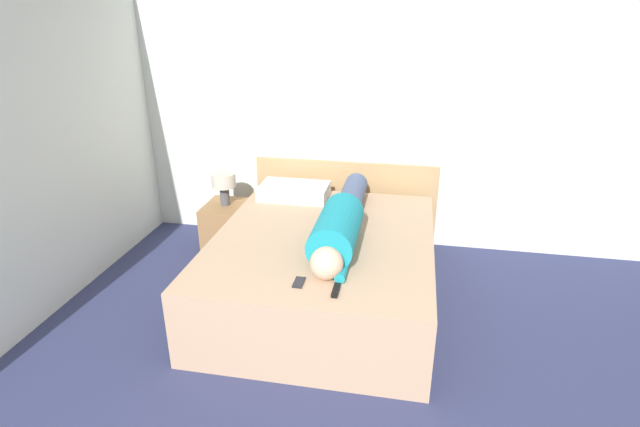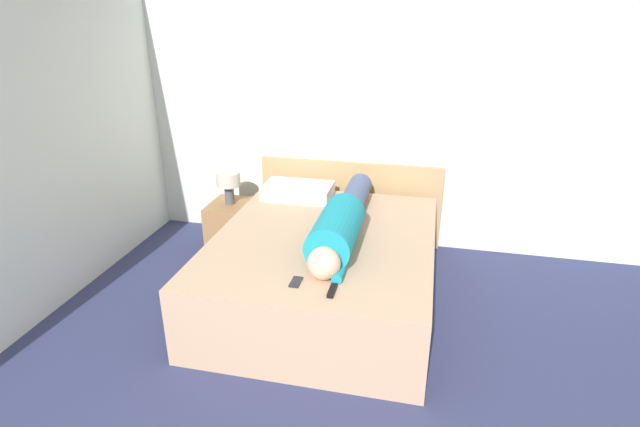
{
  "view_description": "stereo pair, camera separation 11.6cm",
  "coord_description": "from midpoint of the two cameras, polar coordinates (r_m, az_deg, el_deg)",
  "views": [
    {
      "loc": [
        0.41,
        -1.03,
        2.22
      ],
      "look_at": [
        -0.22,
        2.25,
        0.82
      ],
      "focal_mm": 28.0,
      "sensor_mm": 36.0,
      "label": 1
    },
    {
      "loc": [
        0.52,
        -1.01,
        2.22
      ],
      "look_at": [
        -0.22,
        2.25,
        0.82
      ],
      "focal_mm": 28.0,
      "sensor_mm": 36.0,
      "label": 2
    }
  ],
  "objects": [
    {
      "name": "wall_back",
      "position": [
        4.77,
        5.18,
        11.46
      ],
      "size": [
        5.72,
        0.06,
        2.6
      ],
      "color": "silver",
      "rests_on": "ground_plane"
    },
    {
      "name": "person_lying",
      "position": [
        3.76,
        1.51,
        -1.01
      ],
      "size": [
        0.32,
        1.71,
        0.32
      ],
      "color": "#DBB293",
      "rests_on": "bed"
    },
    {
      "name": "pillow_near_headboard",
      "position": [
        4.63,
        -3.69,
        2.58
      ],
      "size": [
        0.63,
        0.39,
        0.12
      ],
      "color": "white",
      "rests_on": "bed"
    },
    {
      "name": "nightstand",
      "position": [
        4.97,
        -11.22,
        -1.44
      ],
      "size": [
        0.39,
        0.47,
        0.45
      ],
      "color": "olive",
      "rests_on": "ground_plane"
    },
    {
      "name": "bed",
      "position": [
        3.99,
        -0.42,
        -6.3
      ],
      "size": [
        1.67,
        2.04,
        0.57
      ],
      "color": "tan",
      "rests_on": "ground_plane"
    },
    {
      "name": "tv_remote",
      "position": [
        3.13,
        0.77,
        -8.78
      ],
      "size": [
        0.04,
        0.15,
        0.02
      ],
      "color": "black",
      "rests_on": "bed"
    },
    {
      "name": "table_lamp",
      "position": [
        4.81,
        -11.63,
        3.45
      ],
      "size": [
        0.23,
        0.23,
        0.32
      ],
      "color": "#4C4C51",
      "rests_on": "nightstand"
    },
    {
      "name": "headboard",
      "position": [
        4.98,
        2.19,
        1.36
      ],
      "size": [
        1.79,
        0.04,
        0.82
      ],
      "color": "tan",
      "rests_on": "ground_plane"
    },
    {
      "name": "cell_phone",
      "position": [
        3.23,
        -3.46,
        -7.87
      ],
      "size": [
        0.06,
        0.13,
        0.01
      ],
      "color": "black",
      "rests_on": "bed"
    },
    {
      "name": "wall_left",
      "position": [
        4.05,
        -32.61,
        5.96
      ],
      "size": [
        0.06,
        4.81,
        2.6
      ],
      "color": "silver",
      "rests_on": "ground_plane"
    }
  ]
}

